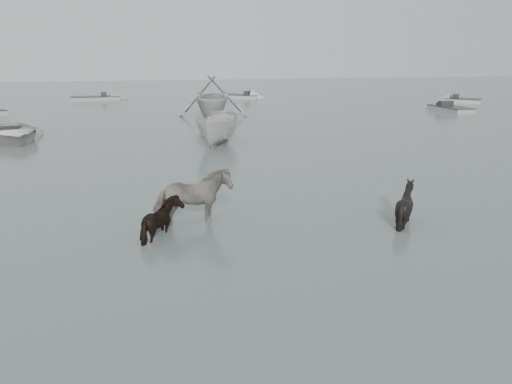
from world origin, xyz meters
TOP-DOWN VIEW (x-y plane):
  - ground at (0.00, 0.00)m, footprint 140.00×140.00m
  - pony_pinto at (-1.72, 2.15)m, footprint 2.26×1.34m
  - pony_dark at (-2.55, 1.29)m, footprint 1.20×1.37m
  - pony_black at (4.09, 1.06)m, footprint 1.51×1.40m
  - rowboat_lead at (-10.19, 17.29)m, footprint 5.56×6.45m
  - rowboat_trail at (1.44, 24.62)m, footprint 5.84×6.52m
  - boat_small at (0.50, 14.00)m, footprint 3.25×4.89m
  - skiff_port at (19.98, 24.29)m, footprint 1.99×5.56m
  - skiff_mid at (5.89, 37.88)m, footprint 4.84×3.84m
  - skiff_star at (24.66, 30.00)m, footprint 4.47×4.01m
  - skiff_far at (-8.08, 38.78)m, footprint 6.38×2.22m

SIDE VIEW (x-z plane):
  - ground at x=0.00m, z-range 0.00..0.00m
  - skiff_port at x=19.98m, z-range 0.00..0.75m
  - skiff_mid at x=5.89m, z-range 0.00..0.75m
  - skiff_star at x=24.66m, z-range 0.00..0.75m
  - skiff_far at x=-8.08m, z-range 0.00..0.75m
  - rowboat_lead at x=-10.19m, z-range 0.00..1.12m
  - pony_dark at x=-2.55m, z-range 0.00..1.29m
  - pony_black at x=4.09m, z-range 0.00..1.43m
  - boat_small at x=0.50m, z-range 0.00..1.77m
  - pony_pinto at x=-1.72m, z-range 0.00..1.79m
  - rowboat_trail at x=1.44m, z-range 0.00..3.07m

